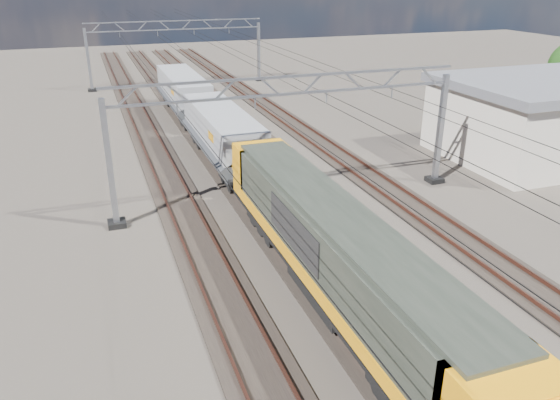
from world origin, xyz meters
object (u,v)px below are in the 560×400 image
object	(u,v)px
catenary_gantry_mid	(291,135)
hopper_wagon_mid	(183,91)
catenary_gantry_far	(177,50)
locomotive	(335,251)
hopper_wagon_lead	(222,132)

from	to	relation	value
catenary_gantry_mid	hopper_wagon_mid	bearing A→B (deg)	95.24
catenary_gantry_far	hopper_wagon_mid	world-z (taller)	catenary_gantry_far
catenary_gantry_far	locomotive	world-z (taller)	catenary_gantry_far
catenary_gantry_far	hopper_wagon_lead	bearing A→B (deg)	-94.03
catenary_gantry_mid	catenary_gantry_far	world-z (taller)	same
catenary_gantry_mid	hopper_wagon_mid	world-z (taller)	catenary_gantry_mid
catenary_gantry_far	catenary_gantry_mid	bearing A→B (deg)	-90.00
hopper_wagon_lead	catenary_gantry_far	bearing A→B (deg)	85.97
hopper_wagon_mid	hopper_wagon_lead	bearing A→B (deg)	-90.00
locomotive	hopper_wagon_mid	size ratio (longest dim) A/B	1.62
locomotive	catenary_gantry_mid	bearing A→B (deg)	78.78
catenary_gantry_far	hopper_wagon_mid	bearing A→B (deg)	-98.02
catenary_gantry_far	hopper_wagon_lead	xyz separation A→B (m)	(-2.00, -28.39, -1.67)
hopper_wagon_lead	hopper_wagon_mid	size ratio (longest dim) A/B	1.00
catenary_gantry_mid	locomotive	xyz separation A→B (m)	(-2.00, -10.09, -1.58)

